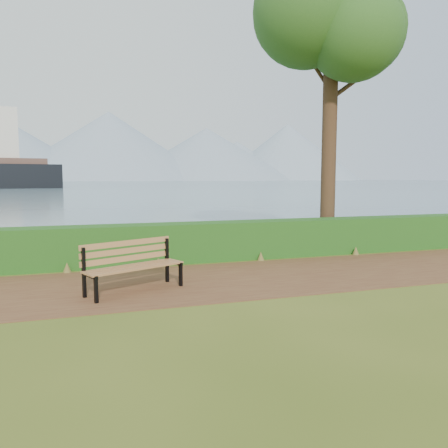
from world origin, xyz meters
name	(u,v)px	position (x,y,z in m)	size (l,w,h in m)	color
ground	(227,283)	(0.00, 0.00, 0.00)	(140.00, 140.00, 0.00)	#455418
path	(223,280)	(0.00, 0.30, 0.01)	(40.00, 3.40, 0.01)	#562E1D
hedge	(196,242)	(0.00, 2.60, 0.50)	(32.00, 0.85, 1.00)	#144012
water	(89,182)	(0.00, 260.00, 0.01)	(700.00, 510.00, 0.00)	#476372
mountains	(76,149)	(-9.17, 406.05, 27.70)	(585.00, 190.00, 70.00)	#788CA1
bench	(132,262)	(-1.94, -0.05, 0.56)	(1.99, 1.30, 0.97)	black
tree	(332,10)	(4.37, 3.41, 7.09)	(4.94, 4.08, 9.54)	#351F15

